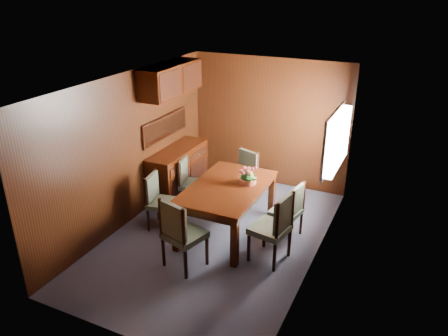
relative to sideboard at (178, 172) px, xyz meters
The scene contains 11 objects.
ground 1.66m from the sideboard, 38.66° to the right, with size 4.50×4.50×0.00m, color #3E4154.
room_shell 1.78m from the sideboard, 30.23° to the right, with size 3.06×4.52×2.41m.
sideboard is the anchor object (origin of this frame).
dining_table 1.56m from the sideboard, 30.17° to the right, with size 1.08×1.70×0.79m.
chair_left_near 1.12m from the sideboard, 75.09° to the right, with size 0.48×0.49×0.91m.
chair_left_far 0.46m from the sideboard, 36.01° to the right, with size 0.49×0.50×0.89m.
chair_right_near 2.54m from the sideboard, 27.83° to the right, with size 0.55×0.57×1.04m.
chair_right_far 2.31m from the sideboard, 12.74° to the right, with size 0.48×0.49×0.90m.
chair_head 2.22m from the sideboard, 58.49° to the right, with size 0.61×0.59×1.05m.
chair_foot 1.20m from the sideboard, 12.79° to the left, with size 0.58×0.57×0.96m.
flower_centerpiece 1.73m from the sideboard, 19.46° to the right, with size 0.29×0.29×0.29m.
Camera 1 is at (2.56, -5.13, 3.65)m, focal length 35.00 mm.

